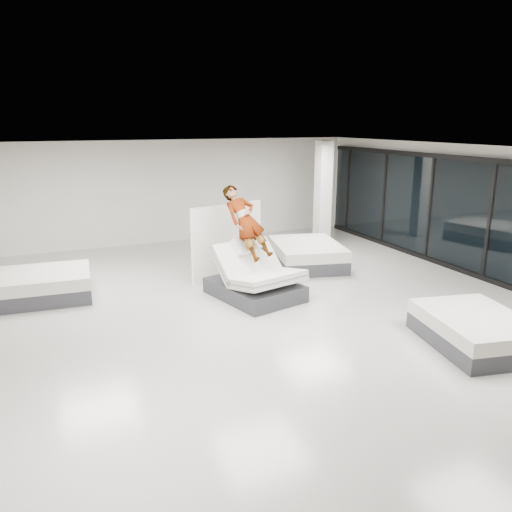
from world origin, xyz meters
The scene contains 10 objects.
room centered at (0.00, 0.00, 1.60)m, with size 14.00×14.04×3.20m.
hero_bed centered at (0.31, 1.04, 0.38)m, with size 1.89×2.24×1.28m.
person centered at (0.23, 1.37, 1.29)m, with size 0.66×0.43×1.81m, color slate.
remote centered at (0.53, 1.08, 1.06)m, with size 0.05×0.14×0.03m, color black.
divider_panel centered at (0.25, 2.65, 0.91)m, with size 2.01×0.09×1.83m, color white.
flat_bed_right_far centered at (2.57, 2.82, 0.31)m, with size 2.14×2.56×0.61m.
flat_bed_right_near centered at (2.83, -2.68, 0.27)m, with size 1.87×2.26×0.55m.
flat_bed_left_far centered at (-4.05, 2.82, 0.30)m, with size 2.25×1.76×0.59m.
column centered at (4.00, 4.50, 1.60)m, with size 0.40×0.40×3.20m, color silver.
storefront_glazing centered at (5.90, 0.00, 1.45)m, with size 0.12×13.40×2.92m.
Camera 1 is at (-3.76, -8.47, 3.74)m, focal length 35.00 mm.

